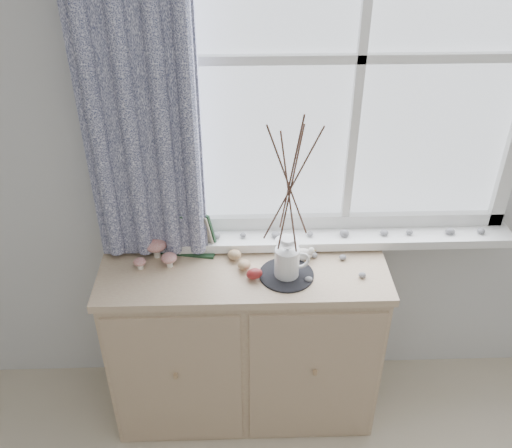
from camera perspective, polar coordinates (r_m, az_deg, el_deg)
The scene contains 8 objects.
sideboard at distance 2.65m, azimuth -1.13°, elevation -11.63°, with size 1.20×0.45×0.85m.
botanical_book at distance 2.40m, azimuth -7.21°, elevation -0.95°, with size 0.30×0.13×0.21m, color #1E3F26, non-canonical shape.
toadstool_cluster at distance 2.42m, azimuth -9.86°, elevation -2.55°, with size 0.18×0.15×0.09m.
wooden_eggs at distance 2.35m, azimuth -1.19°, elevation -4.04°, with size 0.13×0.17×0.07m.
songbird_figurine at distance 2.41m, azimuth 4.70°, elevation -2.98°, with size 0.11×0.05×0.06m, color silver, non-canonical shape.
crocheted_doily at distance 2.33m, azimuth 3.06°, elevation -5.08°, with size 0.22×0.22×0.01m, color black.
twig_pitcher at distance 2.09m, azimuth 3.42°, elevation 4.15°, with size 0.31×0.31×0.76m.
sideboard_pebbles at distance 2.39m, azimuth 6.64°, elevation -3.91°, with size 0.33×0.23×0.02m.
Camera 1 is at (-0.16, -0.11, 2.32)m, focal length 40.00 mm.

